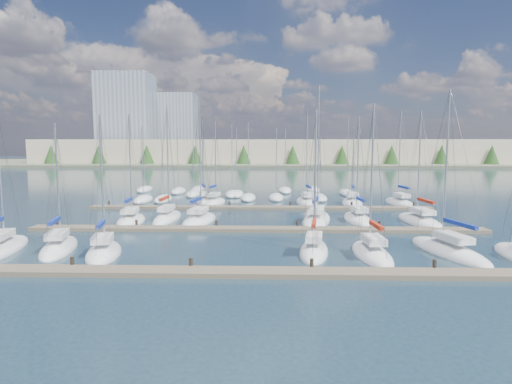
{
  "coord_description": "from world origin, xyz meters",
  "views": [
    {
      "loc": [
        1.13,
        -24.61,
        8.37
      ],
      "look_at": [
        0.0,
        14.0,
        4.0
      ],
      "focal_mm": 30.0,
      "sensor_mm": 36.0,
      "label": 1
    }
  ],
  "objects_px": {
    "sailboat_q": "(352,202)",
    "sailboat_r": "(400,203)",
    "sailboat_p": "(307,202)",
    "sailboat_n": "(204,201)",
    "sailboat_b": "(59,248)",
    "sailboat_h": "(131,221)",
    "sailboat_j": "(199,220)",
    "sailboat_i": "(167,218)",
    "sailboat_l": "(358,219)",
    "sailboat_k": "(316,220)",
    "sailboat_o": "(215,202)",
    "sailboat_d": "(314,251)",
    "sailboat_e": "(372,254)",
    "sailboat_c": "(104,253)",
    "sailboat_m": "(420,221)",
    "sailboat_a": "(1,249)",
    "sailboat_f": "(448,251)"
  },
  "relations": [
    {
      "from": "sailboat_m",
      "to": "sailboat_a",
      "type": "height_order",
      "value": "sailboat_a"
    },
    {
      "from": "sailboat_q",
      "to": "sailboat_n",
      "type": "bearing_deg",
      "value": -173.56
    },
    {
      "from": "sailboat_q",
      "to": "sailboat_a",
      "type": "relative_size",
      "value": 0.91
    },
    {
      "from": "sailboat_p",
      "to": "sailboat_i",
      "type": "xyz_separation_m",
      "value": [
        -16.63,
        -13.34,
        0.01
      ]
    },
    {
      "from": "sailboat_p",
      "to": "sailboat_i",
      "type": "height_order",
      "value": "sailboat_p"
    },
    {
      "from": "sailboat_f",
      "to": "sailboat_a",
      "type": "xyz_separation_m",
      "value": [
        -34.78,
        -0.31,
        -0.0
      ]
    },
    {
      "from": "sailboat_m",
      "to": "sailboat_k",
      "type": "height_order",
      "value": "sailboat_k"
    },
    {
      "from": "sailboat_o",
      "to": "sailboat_l",
      "type": "xyz_separation_m",
      "value": [
        17.26,
        -12.81,
        -0.02
      ]
    },
    {
      "from": "sailboat_p",
      "to": "sailboat_d",
      "type": "distance_m",
      "value": 27.69
    },
    {
      "from": "sailboat_j",
      "to": "sailboat_i",
      "type": "bearing_deg",
      "value": 169.17
    },
    {
      "from": "sailboat_o",
      "to": "sailboat_p",
      "type": "xyz_separation_m",
      "value": [
        12.95,
        0.7,
        -0.01
      ]
    },
    {
      "from": "sailboat_p",
      "to": "sailboat_e",
      "type": "height_order",
      "value": "sailboat_p"
    },
    {
      "from": "sailboat_r",
      "to": "sailboat_k",
      "type": "distance_m",
      "value": 18.67
    },
    {
      "from": "sailboat_q",
      "to": "sailboat_r",
      "type": "height_order",
      "value": "sailboat_r"
    },
    {
      "from": "sailboat_c",
      "to": "sailboat_l",
      "type": "bearing_deg",
      "value": 21.77
    },
    {
      "from": "sailboat_j",
      "to": "sailboat_k",
      "type": "height_order",
      "value": "sailboat_k"
    },
    {
      "from": "sailboat_k",
      "to": "sailboat_i",
      "type": "bearing_deg",
      "value": -169.78
    },
    {
      "from": "sailboat_h",
      "to": "sailboat_k",
      "type": "height_order",
      "value": "sailboat_k"
    },
    {
      "from": "sailboat_q",
      "to": "sailboat_e",
      "type": "distance_m",
      "value": 28.59
    },
    {
      "from": "sailboat_m",
      "to": "sailboat_f",
      "type": "relative_size",
      "value": 0.95
    },
    {
      "from": "sailboat_m",
      "to": "sailboat_a",
      "type": "xyz_separation_m",
      "value": [
        -37.07,
        -13.06,
        0.0
      ]
    },
    {
      "from": "sailboat_l",
      "to": "sailboat_q",
      "type": "bearing_deg",
      "value": 79.18
    },
    {
      "from": "sailboat_r",
      "to": "sailboat_j",
      "type": "bearing_deg",
      "value": -157.39
    },
    {
      "from": "sailboat_i",
      "to": "sailboat_e",
      "type": "distance_m",
      "value": 24.13
    },
    {
      "from": "sailboat_r",
      "to": "sailboat_i",
      "type": "bearing_deg",
      "value": -162.7
    },
    {
      "from": "sailboat_j",
      "to": "sailboat_n",
      "type": "distance_m",
      "value": 15.28
    },
    {
      "from": "sailboat_b",
      "to": "sailboat_d",
      "type": "bearing_deg",
      "value": -14.49
    },
    {
      "from": "sailboat_f",
      "to": "sailboat_d",
      "type": "xyz_separation_m",
      "value": [
        -10.32,
        -0.35,
        0.01
      ]
    },
    {
      "from": "sailboat_r",
      "to": "sailboat_p",
      "type": "distance_m",
      "value": 12.8
    },
    {
      "from": "sailboat_d",
      "to": "sailboat_n",
      "type": "bearing_deg",
      "value": 122.51
    },
    {
      "from": "sailboat_q",
      "to": "sailboat_p",
      "type": "height_order",
      "value": "sailboat_p"
    },
    {
      "from": "sailboat_m",
      "to": "sailboat_o",
      "type": "height_order",
      "value": "sailboat_m"
    },
    {
      "from": "sailboat_q",
      "to": "sailboat_r",
      "type": "relative_size",
      "value": 0.83
    },
    {
      "from": "sailboat_o",
      "to": "sailboat_j",
      "type": "xyz_separation_m",
      "value": [
        0.08,
        -13.95,
        -0.02
      ]
    },
    {
      "from": "sailboat_o",
      "to": "sailboat_e",
      "type": "relative_size",
      "value": 1.02
    },
    {
      "from": "sailboat_a",
      "to": "sailboat_i",
      "type": "height_order",
      "value": "sailboat_i"
    },
    {
      "from": "sailboat_n",
      "to": "sailboat_d",
      "type": "distance_m",
      "value": 30.89
    },
    {
      "from": "sailboat_i",
      "to": "sailboat_l",
      "type": "height_order",
      "value": "sailboat_i"
    },
    {
      "from": "sailboat_m",
      "to": "sailboat_l",
      "type": "relative_size",
      "value": 1.05
    },
    {
      "from": "sailboat_d",
      "to": "sailboat_c",
      "type": "bearing_deg",
      "value": -168.58
    },
    {
      "from": "sailboat_o",
      "to": "sailboat_b",
      "type": "distance_m",
      "value": 27.98
    },
    {
      "from": "sailboat_m",
      "to": "sailboat_d",
      "type": "bearing_deg",
      "value": -139.93
    },
    {
      "from": "sailboat_n",
      "to": "sailboat_b",
      "type": "bearing_deg",
      "value": -117.43
    },
    {
      "from": "sailboat_p",
      "to": "sailboat_b",
      "type": "bearing_deg",
      "value": -133.68
    },
    {
      "from": "sailboat_h",
      "to": "sailboat_d",
      "type": "relative_size",
      "value": 1.05
    },
    {
      "from": "sailboat_n",
      "to": "sailboat_k",
      "type": "distance_m",
      "value": 20.44
    },
    {
      "from": "sailboat_h",
      "to": "sailboat_m",
      "type": "bearing_deg",
      "value": -5.08
    },
    {
      "from": "sailboat_n",
      "to": "sailboat_b",
      "type": "xyz_separation_m",
      "value": [
        -7.26,
        -27.71,
        -0.03
      ]
    },
    {
      "from": "sailboat_r",
      "to": "sailboat_j",
      "type": "xyz_separation_m",
      "value": [
        -25.65,
        -14.12,
        -0.01
      ]
    },
    {
      "from": "sailboat_q",
      "to": "sailboat_h",
      "type": "distance_m",
      "value": 30.49
    }
  ]
}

